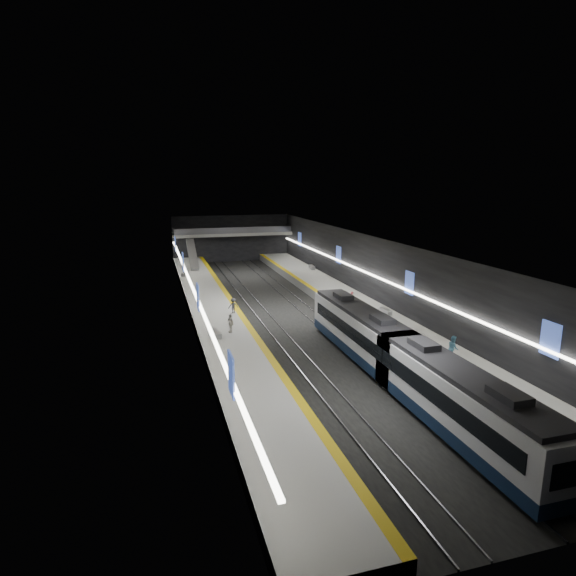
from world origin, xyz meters
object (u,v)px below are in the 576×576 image
object	(u,v)px
train	(400,358)
escalator	(192,254)
passenger_left_b	(233,306)
bench_right_near	(386,311)
passenger_right_a	(352,300)
bench_right_far	(312,267)
passenger_right_b	(453,348)
bench_left_far	(186,274)
bench_left_near	(216,334)
passenger_left_a	(230,323)

from	to	relation	value
train	escalator	world-z (taller)	escalator
train	passenger_left_b	world-z (taller)	train
bench_right_near	passenger_right_a	size ratio (longest dim) A/B	1.09
passenger_right_a	passenger_left_b	xyz separation A→B (m)	(-12.30, 1.24, -0.07)
bench_right_near	bench_right_far	bearing A→B (deg)	89.66
passenger_right_a	passenger_right_b	world-z (taller)	passenger_right_b
bench_right_near	passenger_left_b	world-z (taller)	passenger_left_b
bench_right_far	passenger_left_b	size ratio (longest dim) A/B	1.34
bench_left_far	passenger_right_a	distance (m)	26.91
bench_left_far	bench_right_near	distance (m)	30.74
passenger_right_a	bench_right_near	bearing A→B (deg)	-157.72
train	passenger_left_b	xyz separation A→B (m)	(-8.42, 18.44, -0.42)
train	bench_right_far	bearing A→B (deg)	80.02
bench_left_near	bench_right_near	bearing A→B (deg)	0.38
passenger_left_a	escalator	bearing A→B (deg)	160.86
passenger_right_a	passenger_left_a	bearing A→B (deg)	93.91
escalator	passenger_right_a	xyz separation A→B (m)	(13.88, -28.76, -1.05)
passenger_right_a	passenger_right_b	size ratio (longest dim) A/B	0.91
bench_right_near	passenger_left_a	size ratio (longest dim) A/B	1.11
train	passenger_right_b	bearing A→B (deg)	14.45
passenger_right_a	passenger_left_b	world-z (taller)	passenger_right_a
passenger_left_a	bench_right_near	bearing A→B (deg)	76.80
bench_left_far	passenger_left_b	bearing A→B (deg)	-59.17
passenger_left_a	passenger_left_b	bearing A→B (deg)	148.45
escalator	passenger_left_a	xyz separation A→B (m)	(0.30, -33.59, -1.07)
bench_left_near	bench_right_far	xyz separation A→B (m)	(17.96, 27.41, 0.02)
bench_right_far	passenger_left_a	bearing A→B (deg)	-116.17
escalator	passenger_right_b	xyz separation A→B (m)	(15.11, -44.64, -0.97)
bench_left_far	passenger_left_b	xyz separation A→B (m)	(3.17, -20.77, 0.53)
escalator	bench_left_near	bearing A→B (deg)	-91.80
bench_left_far	passenger_left_a	xyz separation A→B (m)	(1.89, -26.84, 0.59)
train	bench_right_far	size ratio (longest dim) A/B	13.59
passenger_left_b	bench_right_far	bearing A→B (deg)	-134.25
bench_left_far	passenger_right_b	size ratio (longest dim) A/B	1.04
train	bench_right_near	xyz separation A→B (m)	(6.24, 14.17, -0.97)
bench_left_far	passenger_left_b	distance (m)	21.02
train	bench_left_near	size ratio (longest dim) A/B	14.88
bench_right_near	bench_right_far	distance (m)	24.91
train	passenger_right_a	bearing A→B (deg)	77.28
bench_right_near	passenger_left_a	world-z (taller)	passenger_left_a
escalator	passenger_left_b	bearing A→B (deg)	-86.72
bench_right_far	passenger_left_b	distance (m)	25.69
escalator	bench_right_near	size ratio (longest dim) A/B	4.33
bench_left_near	passenger_right_b	world-z (taller)	passenger_right_b
escalator	passenger_right_b	size ratio (longest dim) A/B	4.29
bench_right_far	passenger_left_b	xyz separation A→B (m)	(-15.30, -20.63, 0.52)
train	passenger_right_b	distance (m)	5.28
bench_left_near	bench_left_far	world-z (taller)	bench_left_far
bench_right_near	passenger_right_a	distance (m)	3.89
escalator	passenger_right_b	world-z (taller)	escalator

